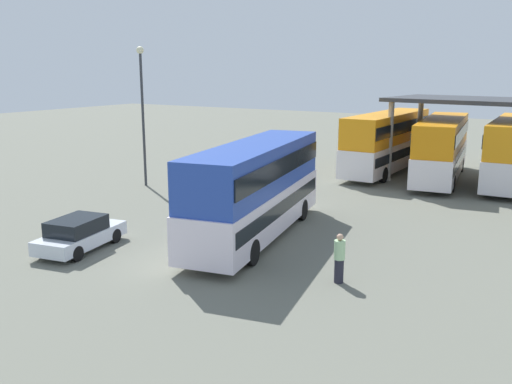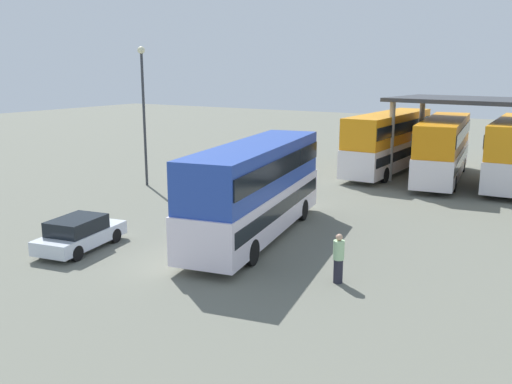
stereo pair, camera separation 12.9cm
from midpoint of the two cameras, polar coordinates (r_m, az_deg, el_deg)
The scene contains 7 objects.
ground_plane at distance 21.54m, azimuth -7.26°, elevation -6.98°, with size 140.00×140.00×0.00m, color #66685B.
double_decker_main at distance 23.71m, azimuth -0.15°, elevation 0.58°, with size 4.51×11.24×4.08m.
parked_hatchback at distance 23.50m, azimuth -17.86°, elevation -4.11°, with size 2.37×4.22×1.35m.
double_decker_near_canopy at distance 39.92m, azimuth 13.28°, elevation 5.23°, with size 2.69×11.61×4.15m.
double_decker_mid_row at distance 38.15m, azimuth 18.48°, elevation 4.48°, with size 3.91×11.70×4.02m.
lamppost_tall at distance 34.78m, azimuth -11.74°, elevation 9.20°, with size 0.44×0.44×8.46m.
pedestrian_waiting at distance 19.17m, azimuth 8.38°, elevation -6.77°, with size 0.38×0.38×1.74m.
Camera 1 is at (12.77, -15.78, 7.20)m, focal length 38.86 mm.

